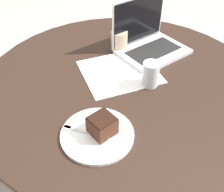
{
  "coord_description": "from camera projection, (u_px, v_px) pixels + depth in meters",
  "views": [
    {
      "loc": [
        -0.15,
        -0.91,
        1.42
      ],
      "look_at": [
        -0.07,
        -0.16,
        0.76
      ],
      "focal_mm": 42.0,
      "sensor_mm": 36.0,
      "label": 1
    }
  ],
  "objects": [
    {
      "name": "laptop",
      "position": [
        149.0,
        43.0,
        1.3
      ],
      "size": [
        0.4,
        0.37,
        0.25
      ],
      "rotation": [
        0.0,
        0.0,
        3.68
      ],
      "color": "silver",
      "rests_on": "dining_table"
    },
    {
      "name": "coffee_glass",
      "position": [
        119.0,
        41.0,
        1.31
      ],
      "size": [
        0.08,
        0.08,
        0.1
      ],
      "color": "#C6AD89",
      "rests_on": "dining_table"
    },
    {
      "name": "cake_slice",
      "position": [
        102.0,
        125.0,
        0.88
      ],
      "size": [
        0.11,
        0.11,
        0.07
      ],
      "rotation": [
        0.0,
        0.0,
        2.17
      ],
      "color": "#472619",
      "rests_on": "plate"
    },
    {
      "name": "water_glass",
      "position": [
        151.0,
        74.0,
        1.09
      ],
      "size": [
        0.07,
        0.07,
        0.11
      ],
      "color": "silver",
      "rests_on": "dining_table"
    },
    {
      "name": "paper_document",
      "position": [
        119.0,
        72.0,
        1.19
      ],
      "size": [
        0.39,
        0.37,
        0.0
      ],
      "rotation": [
        0.0,
        0.0,
        0.26
      ],
      "color": "white",
      "rests_on": "dining_table"
    },
    {
      "name": "ground_plane",
      "position": [
        120.0,
        171.0,
        1.63
      ],
      "size": [
        12.0,
        12.0,
        0.0
      ],
      "primitive_type": "plane",
      "color": "#B7AD9E"
    },
    {
      "name": "fork",
      "position": [
        81.0,
        131.0,
        0.9
      ],
      "size": [
        0.16,
        0.09,
        0.0
      ],
      "rotation": [
        0.0,
        0.0,
        2.69
      ],
      "color": "silver",
      "rests_on": "plate"
    },
    {
      "name": "dining_table",
      "position": [
        123.0,
        103.0,
        1.25
      ],
      "size": [
        1.25,
        1.25,
        0.72
      ],
      "color": "black",
      "rests_on": "ground_plane"
    },
    {
      "name": "plate",
      "position": [
        97.0,
        134.0,
        0.9
      ],
      "size": [
        0.25,
        0.25,
        0.01
      ],
      "color": "white",
      "rests_on": "dining_table"
    }
  ]
}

